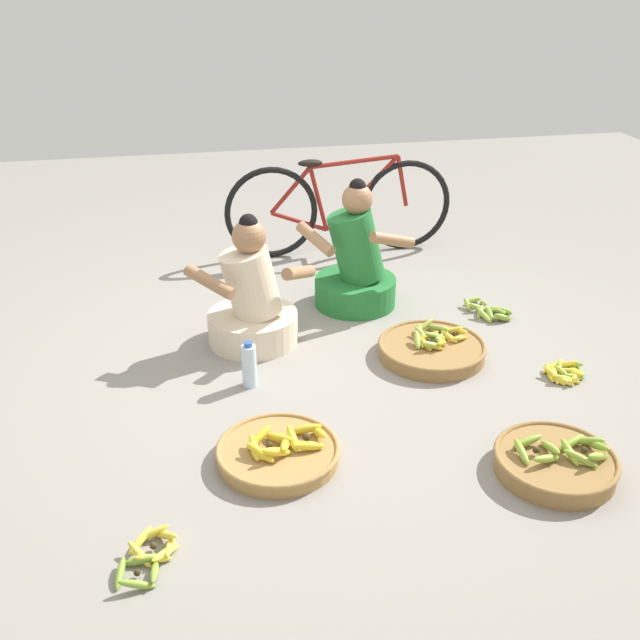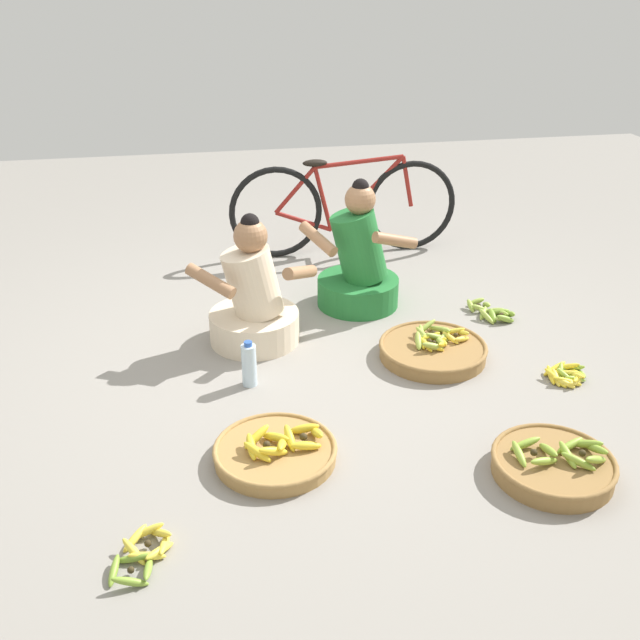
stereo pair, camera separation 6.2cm
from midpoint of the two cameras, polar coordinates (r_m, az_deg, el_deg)
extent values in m
plane|color=gray|center=(4.10, -0.08, -3.16)|extent=(10.00, 10.00, 0.00)
cylinder|color=beige|center=(4.28, -4.70, -0.51)|extent=(0.52, 0.52, 0.18)
cylinder|color=beige|center=(4.16, -4.84, 2.94)|extent=(0.36, 0.29, 0.43)
sphere|color=#9E704C|center=(4.06, -4.98, 6.52)|extent=(0.19, 0.19, 0.19)
sphere|color=black|center=(4.03, -5.03, 7.53)|extent=(0.10, 0.10, 0.10)
cylinder|color=#9E704C|center=(4.01, -8.06, 3.02)|extent=(0.28, 0.25, 0.16)
cylinder|color=#9E704C|center=(4.08, -1.11, 3.72)|extent=(0.24, 0.29, 0.16)
cylinder|color=#237233|center=(4.72, 3.34, 2.23)|extent=(0.52, 0.52, 0.18)
cylinder|color=#237233|center=(4.61, 3.44, 5.73)|extent=(0.41, 0.33, 0.49)
sphere|color=#9E704C|center=(4.51, 3.54, 9.33)|extent=(0.19, 0.19, 0.19)
sphere|color=black|center=(4.49, 3.57, 10.26)|extent=(0.10, 0.10, 0.10)
cylinder|color=#9E704C|center=(4.47, 0.26, 6.32)|extent=(0.21, 0.30, 0.16)
cylinder|color=#9E704C|center=(4.48, 6.25, 6.17)|extent=(0.31, 0.16, 0.16)
torus|color=black|center=(5.42, -3.12, 8.32)|extent=(0.68, 0.06, 0.68)
torus|color=black|center=(5.61, 7.40, 8.79)|extent=(0.68, 0.06, 0.68)
cylinder|color=maroon|center=(5.49, 3.96, 9.77)|extent=(0.55, 0.04, 0.55)
cylinder|color=maroon|center=(5.44, 0.57, 9.38)|extent=(0.15, 0.04, 0.49)
cylinder|color=maroon|center=(5.42, 3.41, 12.17)|extent=(0.65, 0.05, 0.08)
cylinder|color=maroon|center=(5.47, -0.95, 7.67)|extent=(0.42, 0.04, 0.18)
cylinder|color=maroon|center=(5.39, -1.61, 10.05)|extent=(0.31, 0.04, 0.35)
cylinder|color=maroon|center=(5.55, 7.11, 10.63)|extent=(0.11, 0.03, 0.38)
ellipsoid|color=black|center=(5.36, -0.06, 12.10)|extent=(0.18, 0.08, 0.05)
cylinder|color=olive|center=(4.16, 9.17, -2.43)|extent=(0.59, 0.59, 0.07)
torus|color=olive|center=(4.15, 9.20, -1.99)|extent=(0.60, 0.60, 0.02)
ellipsoid|color=yellow|center=(4.26, 11.49, -0.99)|extent=(0.05, 0.12, 0.07)
ellipsoid|color=yellow|center=(4.28, 10.87, -0.83)|extent=(0.12, 0.06, 0.06)
ellipsoid|color=yellow|center=(4.23, 10.22, -1.10)|extent=(0.07, 0.12, 0.06)
ellipsoid|color=yellow|center=(4.19, 10.54, -1.37)|extent=(0.09, 0.11, 0.06)
ellipsoid|color=yellow|center=(4.20, 11.39, -1.45)|extent=(0.12, 0.07, 0.05)
sphere|color=#382D19|center=(4.23, 10.91, -1.15)|extent=(0.03, 0.03, 0.03)
ellipsoid|color=#9EB747|center=(4.25, 10.09, -0.81)|extent=(0.03, 0.15, 0.09)
ellipsoid|color=#9EB747|center=(4.28, 9.69, -0.69)|extent=(0.12, 0.14, 0.06)
ellipsoid|color=#9EB747|center=(4.27, 8.62, -0.56)|extent=(0.15, 0.09, 0.09)
ellipsoid|color=#9EB747|center=(4.22, 8.30, -1.00)|extent=(0.07, 0.16, 0.06)
ellipsoid|color=#9EB747|center=(4.19, 8.50, -1.20)|extent=(0.08, 0.16, 0.07)
ellipsoid|color=#9EB747|center=(4.17, 9.55, -1.34)|extent=(0.15, 0.03, 0.09)
ellipsoid|color=#9EB747|center=(4.21, 10.08, -1.23)|extent=(0.12, 0.14, 0.06)
sphere|color=#382D19|center=(4.23, 9.22, -1.00)|extent=(0.03, 0.03, 0.03)
ellipsoid|color=#9EB747|center=(4.15, 9.70, -1.65)|extent=(0.04, 0.14, 0.06)
ellipsoid|color=#9EB747|center=(4.18, 8.84, -1.30)|extent=(0.14, 0.07, 0.07)
ellipsoid|color=#9EB747|center=(4.12, 8.08, -1.60)|extent=(0.07, 0.14, 0.08)
ellipsoid|color=#9EB747|center=(4.07, 9.20, -2.03)|extent=(0.14, 0.04, 0.08)
sphere|color=#382D19|center=(4.13, 8.91, -1.67)|extent=(0.03, 0.03, 0.03)
ellipsoid|color=yellow|center=(4.14, 9.99, -1.71)|extent=(0.04, 0.12, 0.06)
ellipsoid|color=yellow|center=(4.18, 9.46, -1.46)|extent=(0.12, 0.09, 0.05)
ellipsoid|color=yellow|center=(4.17, 9.01, -1.34)|extent=(0.12, 0.03, 0.08)
ellipsoid|color=yellow|center=(4.13, 8.53, -1.71)|extent=(0.07, 0.12, 0.05)
ellipsoid|color=yellow|center=(4.10, 8.68, -1.90)|extent=(0.06, 0.12, 0.06)
ellipsoid|color=yellow|center=(4.08, 9.30, -2.05)|extent=(0.12, 0.06, 0.07)
ellipsoid|color=yellow|center=(4.11, 9.96, -1.88)|extent=(0.10, 0.11, 0.07)
sphere|color=#382D19|center=(4.13, 9.27, -1.75)|extent=(0.03, 0.03, 0.03)
cylinder|color=#A87F47|center=(3.33, -2.96, -10.35)|extent=(0.54, 0.54, 0.06)
torus|color=#A87F47|center=(3.31, -2.97, -9.92)|extent=(0.56, 0.56, 0.02)
ellipsoid|color=yellow|center=(3.34, 0.30, -8.78)|extent=(0.06, 0.15, 0.09)
ellipsoid|color=yellow|center=(3.38, -0.70, -8.44)|extent=(0.15, 0.07, 0.07)
ellipsoid|color=yellow|center=(3.31, -1.82, -9.16)|extent=(0.06, 0.15, 0.09)
ellipsoid|color=yellow|center=(3.28, -0.54, -9.75)|extent=(0.15, 0.04, 0.06)
sphere|color=#382D19|center=(3.33, -0.76, -9.07)|extent=(0.04, 0.04, 0.04)
ellipsoid|color=yellow|center=(3.28, -2.43, -9.64)|extent=(0.08, 0.16, 0.08)
ellipsoid|color=yellow|center=(3.33, -2.93, -9.08)|extent=(0.14, 0.13, 0.07)
ellipsoid|color=yellow|center=(3.32, -4.40, -9.04)|extent=(0.15, 0.12, 0.10)
ellipsoid|color=yellow|center=(3.28, -4.80, -9.78)|extent=(0.05, 0.16, 0.08)
ellipsoid|color=yellow|center=(3.24, -4.34, -10.19)|extent=(0.14, 0.13, 0.08)
ellipsoid|color=yellow|center=(3.23, -3.08, -10.15)|extent=(0.16, 0.09, 0.10)
sphere|color=#382D19|center=(3.29, -3.62, -9.65)|extent=(0.03, 0.03, 0.03)
cylinder|color=olive|center=(3.40, 18.14, -10.80)|extent=(0.52, 0.52, 0.08)
torus|color=olive|center=(3.38, 18.23, -10.26)|extent=(0.53, 0.53, 0.02)
ellipsoid|color=#8CAD38|center=(3.45, 21.08, -9.29)|extent=(0.07, 0.16, 0.08)
ellipsoid|color=#8CAD38|center=(3.46, 20.41, -9.00)|extent=(0.14, 0.12, 0.08)
ellipsoid|color=#8CAD38|center=(3.44, 19.35, -9.18)|extent=(0.16, 0.09, 0.06)
ellipsoid|color=#8CAD38|center=(3.38, 19.20, -9.87)|extent=(0.04, 0.16, 0.07)
ellipsoid|color=#8CAD38|center=(3.35, 19.95, -10.30)|extent=(0.14, 0.13, 0.07)
ellipsoid|color=#8CAD38|center=(3.37, 21.16, -10.09)|extent=(0.16, 0.09, 0.09)
sphere|color=#382D19|center=(3.41, 20.21, -9.68)|extent=(0.03, 0.03, 0.03)
ellipsoid|color=#8CAD38|center=(3.37, 17.83, -9.60)|extent=(0.04, 0.15, 0.08)
ellipsoid|color=#8CAD38|center=(3.39, 16.17, -9.23)|extent=(0.16, 0.05, 0.06)
ellipsoid|color=#8CAD38|center=(3.32, 15.74, -9.99)|extent=(0.04, 0.15, 0.07)
ellipsoid|color=#8CAD38|center=(3.31, 17.54, -10.42)|extent=(0.16, 0.07, 0.07)
sphere|color=#382D19|center=(3.35, 16.80, -9.83)|extent=(0.03, 0.03, 0.03)
ellipsoid|color=yellow|center=(4.17, 19.72, -3.93)|extent=(0.03, 0.16, 0.07)
ellipsoid|color=yellow|center=(4.19, 18.90, -3.49)|extent=(0.15, 0.10, 0.09)
ellipsoid|color=yellow|center=(4.17, 18.17, -3.61)|extent=(0.16, 0.08, 0.07)
ellipsoid|color=yellow|center=(4.11, 17.91, -4.08)|extent=(0.07, 0.16, 0.05)
ellipsoid|color=yellow|center=(4.08, 18.25, -4.31)|extent=(0.09, 0.16, 0.07)
ellipsoid|color=yellow|center=(4.07, 19.10, -4.53)|extent=(0.16, 0.07, 0.07)
ellipsoid|color=yellow|center=(4.12, 19.81, -4.29)|extent=(0.13, 0.14, 0.07)
sphere|color=#382D19|center=(4.13, 18.87, -4.05)|extent=(0.03, 0.03, 0.03)
ellipsoid|color=#8CAD38|center=(4.18, 20.05, -3.95)|extent=(0.05, 0.13, 0.06)
ellipsoid|color=#8CAD38|center=(4.20, 19.53, -3.55)|extent=(0.11, 0.10, 0.08)
ellipsoid|color=#8CAD38|center=(4.19, 18.82, -3.63)|extent=(0.13, 0.06, 0.06)
ellipsoid|color=#8CAD38|center=(4.15, 18.60, -3.80)|extent=(0.08, 0.12, 0.07)
ellipsoid|color=#8CAD38|center=(4.11, 18.95, -4.16)|extent=(0.09, 0.12, 0.07)
ellipsoid|color=#8CAD38|center=(4.12, 19.63, -4.34)|extent=(0.13, 0.04, 0.06)
ellipsoid|color=#8CAD38|center=(4.15, 20.03, -4.17)|extent=(0.11, 0.10, 0.06)
sphere|color=#382D19|center=(4.16, 19.34, -3.94)|extent=(0.03, 0.03, 0.03)
ellipsoid|color=yellow|center=(4.13, 19.68, -4.10)|extent=(0.03, 0.13, 0.08)
ellipsoid|color=yellow|center=(4.16, 19.13, -3.91)|extent=(0.12, 0.10, 0.06)
ellipsoid|color=yellow|center=(4.12, 18.29, -4.04)|extent=(0.12, 0.11, 0.06)
ellipsoid|color=yellow|center=(4.09, 18.29, -4.27)|extent=(0.04, 0.13, 0.07)
ellipsoid|color=yellow|center=(4.06, 18.86, -4.62)|extent=(0.12, 0.10, 0.06)
ellipsoid|color=yellow|center=(4.09, 19.66, -4.57)|extent=(0.12, 0.09, 0.06)
sphere|color=#382D19|center=(4.11, 19.00, -4.26)|extent=(0.03, 0.03, 0.03)
ellipsoid|color=olive|center=(2.88, -12.58, -18.37)|extent=(0.04, 0.14, 0.06)
ellipsoid|color=olive|center=(2.93, -13.66, -17.54)|extent=(0.14, 0.05, 0.05)
ellipsoid|color=olive|center=(2.90, -15.09, -18.28)|extent=(0.05, 0.14, 0.06)
ellipsoid|color=olive|center=(2.84, -13.91, -19.14)|extent=(0.14, 0.03, 0.08)
sphere|color=#382D19|center=(2.89, -13.86, -18.34)|extent=(0.03, 0.03, 0.03)
ellipsoid|color=yellow|center=(2.96, -11.38, -16.69)|extent=(0.06, 0.15, 0.06)
ellipsoid|color=yellow|center=(3.00, -11.71, -15.90)|extent=(0.12, 0.12, 0.08)
ellipsoid|color=yellow|center=(3.02, -12.68, -15.72)|extent=(0.14, 0.04, 0.08)
ellipsoid|color=yellow|center=(3.01, -13.58, -16.16)|extent=(0.11, 0.13, 0.06)
ellipsoid|color=yellow|center=(2.95, -13.65, -17.10)|extent=(0.11, 0.13, 0.08)
ellipsoid|color=yellow|center=(2.93, -12.67, -17.46)|extent=(0.14, 0.03, 0.05)
ellipsoid|color=yellow|center=(2.94, -11.74, -17.16)|extent=(0.12, 0.12, 0.06)
sphere|color=#382D19|center=(2.97, -12.63, -16.59)|extent=(0.03, 0.03, 0.03)
ellipsoid|color=olive|center=(4.70, 14.92, 0.45)|extent=(0.04, 0.13, 0.08)
ellipsoid|color=olive|center=(4.73, 14.14, 0.61)|extent=(0.13, 0.06, 0.06)
ellipsoid|color=olive|center=(4.67, 13.63, 0.34)|extent=(0.05, 0.13, 0.07)
ellipsoid|color=olive|center=(4.64, 14.57, 0.09)|extent=(0.13, 0.04, 0.08)
sphere|color=#382D19|center=(4.68, 14.29, 0.35)|extent=(0.03, 0.03, 0.03)
ellipsoid|color=#9EB747|center=(4.80, 13.17, 1.17)|extent=(0.04, 0.12, 0.07)
ellipsoid|color=#9EB747|center=(4.83, 12.37, 1.39)|extent=(0.12, 0.04, 0.07)
ellipsoid|color=#9EB747|center=(4.77, 12.00, 1.09)|extent=(0.03, 0.12, 0.07)
ellipsoid|color=#9EB747|center=(4.74, 12.69, 0.88)|extent=(0.13, 0.06, 0.08)
sphere|color=#382D19|center=(4.79, 12.58, 1.12)|extent=(0.03, 0.03, 0.03)
ellipsoid|color=#9EB747|center=(4.71, 14.36, 0.51)|extent=(0.04, 0.14, 0.07)
ellipsoid|color=#9EB747|center=(4.74, 13.68, 0.71)|extent=(0.14, 0.08, 0.06)
ellipsoid|color=#9EB747|center=(4.69, 12.94, 0.52)|extent=(0.10, 0.14, 0.06)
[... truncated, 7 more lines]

